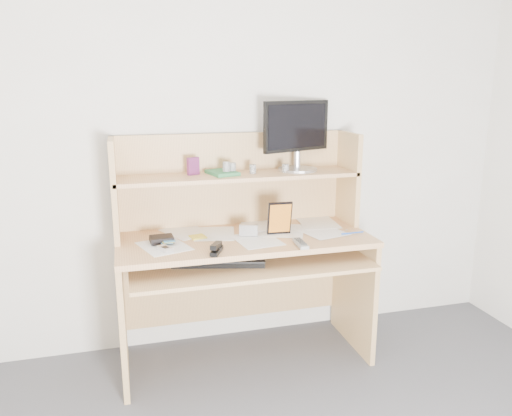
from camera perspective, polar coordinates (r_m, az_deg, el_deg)
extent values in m
cube|color=silver|center=(2.99, -2.85, 7.65)|extent=(3.60, 0.04, 2.50)
cube|color=tan|center=(2.79, -1.31, -3.61)|extent=(1.40, 0.60, 0.03)
cube|color=tan|center=(2.86, -15.03, -11.77)|extent=(0.03, 0.56, 0.72)
cube|color=tan|center=(3.15, 11.09, -9.08)|extent=(0.03, 0.56, 0.72)
cube|color=tan|center=(3.19, -2.52, -8.94)|extent=(1.34, 0.02, 0.41)
cube|color=tan|center=(2.71, -0.69, -6.26)|extent=(1.28, 0.55, 0.02)
cube|color=tan|center=(2.99, -2.68, 3.31)|extent=(1.40, 0.02, 0.55)
cube|color=tan|center=(2.79, -15.91, 2.01)|extent=(0.03, 0.30, 0.55)
cube|color=tan|center=(3.09, 10.44, 3.41)|extent=(0.03, 0.30, 0.55)
cube|color=tan|center=(2.85, -2.07, 3.71)|extent=(1.38, 0.30, 0.02)
cube|color=silver|center=(2.78, -1.31, -3.25)|extent=(1.32, 0.54, 0.01)
cube|color=black|center=(2.68, -4.25, -6.04)|extent=(0.52, 0.29, 0.02)
cube|color=black|center=(2.67, -4.26, -5.70)|extent=(0.48, 0.27, 0.01)
cube|color=gray|center=(2.64, 5.10, -4.05)|extent=(0.06, 0.17, 0.02)
cube|color=silver|center=(2.59, -10.37, -4.50)|extent=(0.08, 0.10, 0.02)
cube|color=black|center=(2.52, -4.53, -4.54)|extent=(0.09, 0.14, 0.04)
cube|color=black|center=(2.72, -10.74, -3.52)|extent=(0.13, 0.11, 0.03)
cube|color=yellow|center=(2.78, -6.66, -3.31)|extent=(0.10, 0.10, 0.01)
cube|color=#A1A2A4|center=(2.78, -0.86, -2.52)|extent=(0.11, 0.07, 0.06)
cube|color=black|center=(2.79, 2.71, -1.16)|extent=(0.14, 0.02, 0.19)
cylinder|color=#1746AF|center=(2.88, 10.96, -2.81)|extent=(0.14, 0.02, 0.01)
cube|color=maroon|center=(2.83, -7.19, 4.77)|extent=(0.07, 0.05, 0.10)
cube|color=#338144|center=(2.84, -3.88, 4.05)|extent=(0.18, 0.22, 0.02)
cylinder|color=black|center=(2.86, -0.37, 4.48)|extent=(0.04, 0.04, 0.05)
cylinder|color=white|center=(2.84, -2.70, 4.55)|extent=(0.05, 0.05, 0.07)
cylinder|color=black|center=(2.89, 3.37, 4.54)|extent=(0.04, 0.04, 0.05)
cylinder|color=white|center=(2.82, -3.41, 4.55)|extent=(0.05, 0.05, 0.07)
cylinder|color=#A9A9AE|center=(2.97, 4.77, 4.43)|extent=(0.23, 0.23, 0.01)
cylinder|color=#A9A9AE|center=(2.97, 4.72, 5.53)|extent=(0.04, 0.04, 0.10)
cube|color=black|center=(2.97, 4.67, 9.32)|extent=(0.45, 0.19, 0.29)
cube|color=black|center=(2.95, 4.78, 9.29)|extent=(0.40, 0.16, 0.25)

